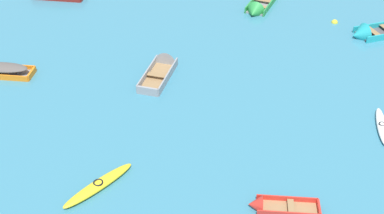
% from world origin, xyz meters
% --- Properties ---
extents(rowboat_green_back_row_center, '(3.54, 4.51, 1.35)m').
position_xyz_m(rowboat_green_back_row_center, '(6.54, 34.76, 0.21)').
color(rowboat_green_back_row_center, gray).
rests_on(rowboat_green_back_row_center, ground_plane).
extents(rowboat_turquoise_near_right, '(4.82, 2.36, 1.49)m').
position_xyz_m(rowboat_turquoise_near_right, '(13.10, 29.86, 0.21)').
color(rowboat_turquoise_near_right, '#4C4C51').
rests_on(rowboat_turquoise_near_right, ground_plane).
extents(rowboat_grey_far_left, '(2.85, 4.31, 1.24)m').
position_xyz_m(rowboat_grey_far_left, '(-1.16, 27.57, 0.22)').
color(rowboat_grey_far_left, '#99754C').
rests_on(rowboat_grey_far_left, ground_plane).
extents(rowboat_red_distant_center, '(3.13, 1.53, 0.85)m').
position_xyz_m(rowboat_red_distant_center, '(2.29, 15.77, 0.15)').
color(rowboat_red_distant_center, '#99754C').
rests_on(rowboat_red_distant_center, ground_plane).
extents(kayak_yellow_midfield_right, '(3.34, 2.82, 0.36)m').
position_xyz_m(kayak_yellow_midfield_right, '(-4.95, 18.04, 0.17)').
color(kayak_yellow_midfield_right, yellow).
rests_on(kayak_yellow_midfield_right, ground_plane).
extents(kayak_white_near_left, '(1.48, 3.12, 0.30)m').
position_xyz_m(kayak_white_near_left, '(9.49, 20.29, 0.14)').
color(kayak_white_near_left, white).
rests_on(kayak_white_near_left, ground_plane).
extents(mooring_buoy_near_foreground, '(0.46, 0.46, 0.46)m').
position_xyz_m(mooring_buoy_near_foreground, '(11.57, 32.15, 0.00)').
color(mooring_buoy_near_foreground, yellow).
rests_on(mooring_buoy_near_foreground, ground_plane).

